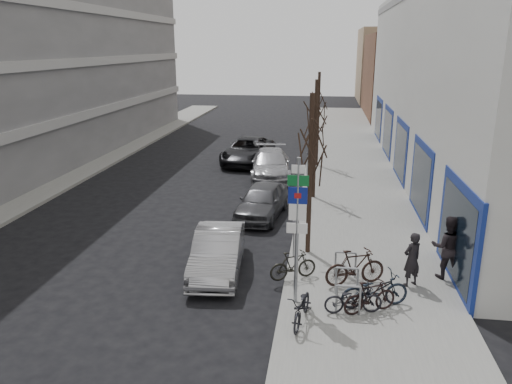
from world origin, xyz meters
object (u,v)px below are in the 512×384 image
(highway_sign_pole, at_px, (297,222))
(tree_mid, at_px, (316,112))
(tree_far, at_px, (319,97))
(bike_far_curb, at_px, (353,297))
(parked_car_back, at_px, (271,164))
(meter_back, at_px, (307,161))
(bike_rack, at_px, (347,278))
(lane_car, at_px, (248,151))
(pedestrian_far, at_px, (448,247))
(bike_near_left, at_px, (302,305))
(bike_mid_inner, at_px, (293,265))
(meter_mid, at_px, (302,189))
(meter_front, at_px, (294,235))
(pedestrian_near, at_px, (412,259))
(bike_mid_curb, at_px, (375,287))
(parked_car_mid, at_px, (262,201))
(bike_far_inner, at_px, (355,267))
(parked_car_front, at_px, (218,252))
(tree_near, at_px, (311,137))
(bike_near_right, at_px, (370,296))

(highway_sign_pole, bearing_deg, tree_mid, 88.86)
(tree_far, xyz_separation_m, bike_far_curb, (1.34, -16.92, -3.48))
(parked_car_back, bearing_deg, meter_back, -0.30)
(bike_rack, xyz_separation_m, tree_far, (-1.20, 15.90, 3.44))
(tree_far, xyz_separation_m, lane_car, (-4.18, 0.64, -3.35))
(parked_car_back, height_order, lane_car, lane_car)
(bike_far_curb, xyz_separation_m, pedestrian_far, (2.86, 2.52, 0.52))
(bike_near_left, xyz_separation_m, parked_car_back, (-2.45, 14.87, 0.09))
(bike_near_left, xyz_separation_m, bike_mid_inner, (-0.40, 2.44, -0.05))
(lane_car, bearing_deg, meter_mid, -61.95)
(highway_sign_pole, height_order, meter_front, highway_sign_pole)
(meter_mid, relative_size, bike_near_left, 0.77)
(bike_near_left, distance_m, pedestrian_near, 3.95)
(pedestrian_far, bearing_deg, bike_far_curb, 47.72)
(highway_sign_pole, xyz_separation_m, lane_car, (-3.98, 17.15, -1.70))
(bike_near_left, bearing_deg, tree_mid, 99.58)
(bike_mid_curb, bearing_deg, bike_near_left, 101.31)
(meter_mid, height_order, parked_car_mid, meter_mid)
(bike_far_inner, relative_size, parked_car_mid, 0.46)
(meter_back, distance_m, parked_car_front, 12.38)
(tree_near, relative_size, meter_back, 4.33)
(tree_mid, xyz_separation_m, meter_mid, (-0.45, -1.50, -3.19))
(tree_far, xyz_separation_m, pedestrian_near, (3.07, -15.08, -3.13))
(bike_far_inner, distance_m, pedestrian_far, 2.91)
(parked_car_front, relative_size, pedestrian_far, 2.08)
(meter_front, bearing_deg, bike_rack, -55.49)
(tree_near, bearing_deg, tree_far, 90.00)
(bike_rack, distance_m, parked_car_mid, 7.45)
(bike_near_left, xyz_separation_m, bike_mid_curb, (1.87, 1.09, 0.07))
(tree_far, bearing_deg, pedestrian_near, -78.48)
(meter_back, bearing_deg, highway_sign_pole, -88.98)
(meter_back, xyz_separation_m, bike_mid_inner, (0.09, -12.65, -0.31))
(meter_mid, distance_m, pedestrian_far, 7.91)
(bike_mid_curb, height_order, pedestrian_near, pedestrian_near)
(bike_mid_curb, xyz_separation_m, pedestrian_far, (2.29, 2.11, 0.42))
(meter_back, height_order, parked_car_front, meter_back)
(bike_mid_inner, bearing_deg, highway_sign_pole, 159.87)
(tree_mid, xyz_separation_m, meter_front, (-0.45, -7.00, -3.19))
(highway_sign_pole, xyz_separation_m, tree_near, (0.20, 3.51, 1.65))
(tree_far, xyz_separation_m, parked_car_back, (-2.41, -2.71, -3.36))
(bike_mid_inner, height_order, bike_far_inner, bike_far_inner)
(pedestrian_far, bearing_deg, lane_car, -54.54)
(parked_car_front, bearing_deg, bike_rack, -22.76)
(bike_rack, height_order, lane_car, lane_car)
(bike_far_curb, relative_size, parked_car_back, 0.30)
(meter_mid, relative_size, bike_far_curb, 0.82)
(bike_far_curb, distance_m, parked_car_back, 14.69)
(bike_near_right, distance_m, parked_car_mid, 8.55)
(bike_far_curb, bearing_deg, bike_near_left, 105.53)
(tree_mid, relative_size, parked_car_back, 1.08)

